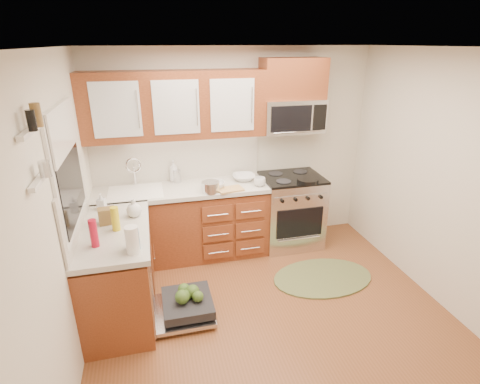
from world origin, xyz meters
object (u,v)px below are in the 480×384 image
object	(u,v)px
range	(290,210)
upper_cabinets	(175,105)
skillet	(308,181)
bowl_b	(214,185)
microwave	(292,116)
cup	(260,182)
dishwasher	(184,307)
rug	(323,277)
stock_pot	(210,187)
sink	(137,202)
cutting_board	(230,189)
paper_towel_roll	(132,240)
bowl_a	(244,177)

from	to	relation	value
range	upper_cabinets	bearing A→B (deg)	174.11
upper_cabinets	range	world-z (taller)	upper_cabinets
skillet	bowl_b	xyz separation A→B (m)	(-1.13, 0.14, -0.01)
upper_cabinets	microwave	xyz separation A→B (m)	(1.41, -0.02, -0.18)
cup	skillet	bearing A→B (deg)	-8.61
skillet	upper_cabinets	bearing A→B (deg)	165.29
dishwasher	rug	distance (m)	1.64
cup	microwave	bearing A→B (deg)	30.45
stock_pot	bowl_b	size ratio (longest dim) A/B	0.83
sink	dishwasher	size ratio (longest dim) A/B	0.89
cutting_board	cup	distance (m)	0.38
upper_cabinets	range	xyz separation A→B (m)	(1.41, -0.15, -1.40)
skillet	paper_towel_roll	distance (m)	2.32
dishwasher	rug	bearing A→B (deg)	8.59
upper_cabinets	sink	size ratio (longest dim) A/B	3.31
paper_towel_roll	cup	bearing A→B (deg)	40.03
range	rug	xyz separation A→B (m)	(0.08, -0.89, -0.46)
microwave	paper_towel_roll	world-z (taller)	microwave
upper_cabinets	skillet	distance (m)	1.80
microwave	bowl_b	bearing A→B (deg)	-167.55
cutting_board	cup	xyz separation A→B (m)	(0.37, 0.05, 0.04)
cup	bowl_b	bearing A→B (deg)	174.18
paper_towel_roll	bowl_a	world-z (taller)	paper_towel_roll
dishwasher	cup	world-z (taller)	cup
sink	cutting_board	distance (m)	1.10
skillet	bowl_b	size ratio (longest dim) A/B	1.01
dishwasher	cup	xyz separation A→B (m)	(1.06, 0.97, 0.88)
microwave	skillet	size ratio (longest dim) A/B	2.97
range	dishwasher	world-z (taller)	range
skillet	cup	bearing A→B (deg)	171.39
bowl_a	bowl_b	bearing A→B (deg)	-154.49
range	cup	xyz separation A→B (m)	(-0.48, -0.16, 0.50)
microwave	stock_pot	size ratio (longest dim) A/B	3.62
microwave	cup	bearing A→B (deg)	-149.55
paper_towel_roll	cup	world-z (taller)	paper_towel_roll
upper_cabinets	stock_pot	world-z (taller)	upper_cabinets
upper_cabinets	bowl_a	distance (m)	1.21
upper_cabinets	skillet	world-z (taller)	upper_cabinets
microwave	stock_pot	distance (m)	1.34
sink	rug	xyz separation A→B (m)	(2.01, -0.88, -0.79)
skillet	cutting_board	size ratio (longest dim) A/B	0.87
upper_cabinets	stock_pot	distance (m)	1.01
upper_cabinets	bowl_a	bearing A→B (deg)	-3.89
rug	bowl_b	bearing A→B (deg)	144.87
sink	bowl_b	size ratio (longest dim) A/B	2.45
sink	cup	size ratio (longest dim) A/B	4.52
microwave	skillet	world-z (taller)	microwave
paper_towel_roll	microwave	bearing A→B (deg)	37.86
dishwasher	cup	size ratio (longest dim) A/B	5.11
dishwasher	paper_towel_roll	bearing A→B (deg)	-147.31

